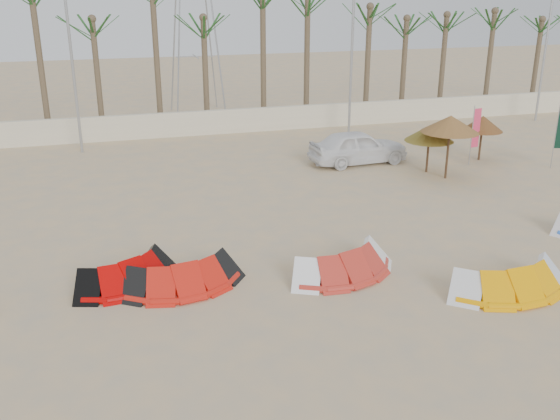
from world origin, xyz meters
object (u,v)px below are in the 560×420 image
object	(u,v)px
kite_orange	(504,274)
parasol_mid	(450,124)
kite_red_right	(341,258)
car	(358,147)
kite_red_mid	(181,270)
kite_red_left	(128,268)
parasol_left	(429,133)
parasol_right	(483,124)

from	to	relation	value
kite_orange	parasol_mid	xyz separation A→B (m)	(3.72, 9.38, 1.91)
kite_red_right	car	distance (m)	11.52
kite_red_mid	kite_red_right	world-z (taller)	same
parasol_mid	kite_red_left	bearing A→B (deg)	-155.41
parasol_mid	car	distance (m)	4.44
parasol_left	parasol_mid	bearing A→B (deg)	-72.55
kite_red_right	car	size ratio (longest dim) A/B	0.81
parasol_right	parasol_left	bearing A→B (deg)	-161.75
parasol_left	parasol_right	size ratio (longest dim) A/B	1.02
parasol_left	parasol_mid	size ratio (longest dim) A/B	0.79
car	kite_red_right	bearing A→B (deg)	150.97
parasol_left	kite_red_left	bearing A→B (deg)	-151.27
parasol_left	parasol_right	world-z (taller)	parasol_left
kite_red_left	kite_red_mid	bearing A→B (deg)	-21.59
kite_red_mid	car	size ratio (longest dim) A/B	0.78
kite_red_mid	kite_red_left	bearing A→B (deg)	158.41
kite_red_left	kite_orange	distance (m)	10.28
kite_red_left	kite_red_right	distance (m)	5.97
kite_red_left	kite_red_right	size ratio (longest dim) A/B	0.95
kite_red_right	parasol_mid	distance (m)	10.65
parasol_left	parasol_mid	world-z (taller)	parasol_mid
kite_orange	parasol_left	size ratio (longest dim) A/B	1.72
kite_red_left	kite_red_mid	distance (m)	1.50
kite_red_right	parasol_left	bearing A→B (deg)	48.60
kite_red_right	kite_orange	xyz separation A→B (m)	(3.88, -2.17, 0.00)
kite_red_left	parasol_mid	xyz separation A→B (m)	(13.48, 6.17, 1.91)
kite_red_mid	car	bearing A→B (deg)	46.46
kite_orange	car	distance (m)	12.62
parasol_mid	kite_orange	bearing A→B (deg)	-111.62
kite_orange	parasol_mid	size ratio (longest dim) A/B	1.36
car	parasol_right	bearing A→B (deg)	-104.14
parasol_left	car	bearing A→B (deg)	137.46
kite_red_mid	parasol_right	xyz separation A→B (m)	(15.08, 8.86, 1.30)
parasol_left	car	distance (m)	3.32
kite_red_right	parasol_right	size ratio (longest dim) A/B	1.77
parasol_mid	car	bearing A→B (deg)	129.92
kite_red_right	parasol_left	size ratio (longest dim) A/B	1.73
parasol_left	car	size ratio (longest dim) A/B	0.47
kite_red_mid	kite_red_right	bearing A→B (deg)	-6.28
kite_red_mid	parasol_right	bearing A→B (deg)	30.42
car	parasol_left	bearing A→B (deg)	-136.19
kite_red_mid	kite_orange	size ratio (longest dim) A/B	0.97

